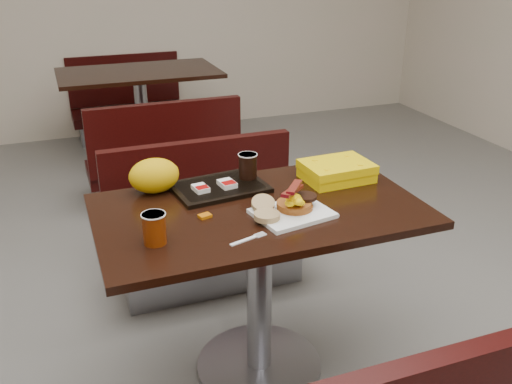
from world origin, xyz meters
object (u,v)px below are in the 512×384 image
object	(u,v)px
platter	(292,213)
fork	(243,241)
bench_near_n	(210,222)
hashbrown_sleeve_right	(227,184)
paper_bag	(154,176)
table_near	(259,293)
table_far	(142,118)
tray	(219,187)
clamshell	(337,171)
coffee_cup_near	(154,229)
hashbrown_sleeve_left	(201,188)
coffee_cup_far	(248,166)
bench_far_s	(161,148)
bench_far_n	(129,99)
pancake_stack	(295,205)
knife	(320,208)

from	to	relation	value
platter	fork	xyz separation A→B (m)	(-0.23, -0.12, -0.01)
bench_near_n	platter	world-z (taller)	platter
hashbrown_sleeve_right	paper_bag	size ratio (longest dim) A/B	0.39
table_near	bench_near_n	distance (m)	0.70
table_far	tray	world-z (taller)	tray
tray	clamshell	bearing A→B (deg)	-14.76
tray	clamshell	size ratio (longest dim) A/B	1.31
coffee_cup_near	hashbrown_sleeve_left	world-z (taller)	coffee_cup_near
table_near	table_far	distance (m)	2.60
coffee_cup_far	hashbrown_sleeve_left	bearing A→B (deg)	-164.17
fork	hashbrown_sleeve_right	world-z (taller)	hashbrown_sleeve_right
paper_bag	tray	bearing A→B (deg)	-14.88
coffee_cup_far	table_near	bearing A→B (deg)	-99.89
table_near	bench_far_s	xyz separation A→B (m)	(0.00, 1.90, -0.02)
tray	platter	bearing A→B (deg)	-67.40
hashbrown_sleeve_left	platter	bearing A→B (deg)	-57.16
clamshell	bench_far_s	bearing A→B (deg)	100.28
bench_far_s	coffee_cup_far	size ratio (longest dim) A/B	9.88
bench_near_n	bench_far_s	bearing A→B (deg)	90.00
table_far	clamshell	world-z (taller)	clamshell
table_near	bench_near_n	bearing A→B (deg)	90.00
bench_near_n	coffee_cup_near	xyz separation A→B (m)	(-0.41, -0.84, 0.44)
coffee_cup_near	tray	world-z (taller)	coffee_cup_near
table_near	hashbrown_sleeve_left	distance (m)	0.48
table_far	fork	size ratio (longest dim) A/B	8.56
table_near	paper_bag	size ratio (longest dim) A/B	6.10
bench_far_n	bench_far_s	bearing A→B (deg)	-90.00
bench_far_s	fork	bearing A→B (deg)	-93.84
bench_far_n	hashbrown_sleeve_left	world-z (taller)	hashbrown_sleeve_left
paper_bag	bench_far_s	bearing A→B (deg)	78.41
clamshell	pancake_stack	bearing A→B (deg)	-144.27
coffee_cup_far	bench_far_s	bearing A→B (deg)	91.51
knife	tray	world-z (taller)	tray
bench_far_s	paper_bag	xyz separation A→B (m)	(-0.33, -1.62, 0.46)
bench_near_n	pancake_stack	bearing A→B (deg)	-82.34
table_far	pancake_stack	bearing A→B (deg)	-87.75
table_near	bench_far_n	xyz separation A→B (m)	(0.00, 3.30, -0.02)
tray	coffee_cup_far	bearing A→B (deg)	8.79
bench_near_n	hashbrown_sleeve_right	xyz separation A→B (m)	(-0.06, -0.51, 0.42)
platter	hashbrown_sleeve_right	size ratio (longest dim) A/B	3.44
bench_near_n	fork	xyz separation A→B (m)	(-0.14, -0.93, 0.39)
table_near	coffee_cup_near	bearing A→B (deg)	-161.90
clamshell	paper_bag	distance (m)	0.74
bench_near_n	clamshell	world-z (taller)	clamshell
hashbrown_sleeve_right	table_near	bearing A→B (deg)	-80.98
tray	coffee_cup_near	bearing A→B (deg)	-139.36
coffee_cup_far	pancake_stack	bearing A→B (deg)	-79.48
hashbrown_sleeve_left	tray	bearing A→B (deg)	8.09
table_near	coffee_cup_far	distance (m)	0.51
platter	knife	bearing A→B (deg)	-0.85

